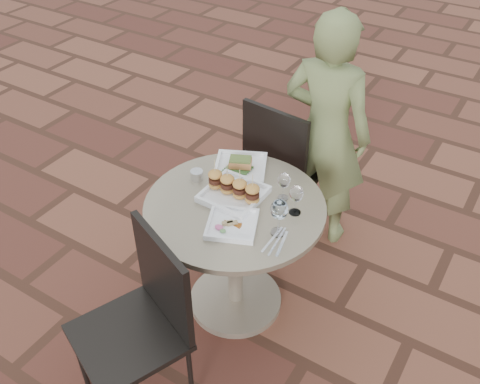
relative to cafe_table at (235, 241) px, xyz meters
The scene contains 13 objects.
ground 0.56m from the cafe_table, 68.37° to the left, with size 60.00×60.00×0.00m, color brown.
cafe_table is the anchor object (origin of this frame).
chair_far 0.72m from the cafe_table, 98.09° to the left, with size 0.48×0.48×0.93m.
chair_near 0.66m from the cafe_table, 94.72° to the right, with size 0.58×0.58×0.93m.
diner 0.86m from the cafe_table, 82.30° to the left, with size 0.54×0.35×1.48m, color #606B3B.
plate_salmon 0.39m from the cafe_table, 116.66° to the left, with size 0.36×0.36×0.07m.
plate_sliders 0.30m from the cafe_table, 128.12° to the left, with size 0.29×0.28×0.18m.
plate_tuna 0.31m from the cafe_table, 62.38° to the right, with size 0.30×0.30×0.03m.
wine_glass_right 0.48m from the cafe_table, 13.63° to the right, with size 0.08×0.08×0.19m.
wine_glass_mid 0.43m from the cafe_table, 43.57° to the left, with size 0.06×0.06×0.15m.
wine_glass_far 0.47m from the cafe_table, 19.84° to the left, with size 0.07×0.07×0.16m.
steel_ramekin 0.40m from the cafe_table, 165.65° to the left, with size 0.07×0.07×0.05m, color silver.
cutlery_set 0.41m from the cafe_table, 22.08° to the right, with size 0.09×0.20×0.00m, color silver, non-canonical shape.
Camera 1 is at (0.98, -1.96, 2.41)m, focal length 40.00 mm.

